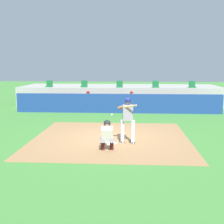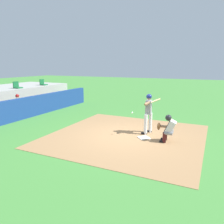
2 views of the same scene
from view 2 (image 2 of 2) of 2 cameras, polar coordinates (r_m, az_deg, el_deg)
The scene contains 10 objects.
ground_plane at distance 9.69m, azimuth 3.77°, elevation -6.17°, with size 80.00×80.00×0.00m, color #428438.
dirt_infield at distance 9.68m, azimuth 3.77°, elevation -6.14°, with size 6.40×6.40×0.01m, color #9E754C.
home_plate at distance 9.43m, azimuth 8.32°, elevation -6.64°, with size 0.44×0.44×0.02m, color white.
batter_at_plate at distance 9.81m, azimuth 9.49°, elevation 0.21°, with size 0.76×0.69×1.80m.
catcher_crouched at distance 9.02m, azimuth 14.32°, elevation -3.89°, with size 0.50×1.91×1.13m.
dugout_wall at distance 13.28m, azimuth -23.26°, elevation 0.61°, with size 13.00×0.30×1.20m, color navy.
dugout_bench at distance 14.10m, azimuth -25.84°, elevation -0.55°, with size 11.80×0.44×0.45m, color olive.
dugout_player_1 at distance 14.45m, azimuth -22.98°, elevation 1.81°, with size 0.49×0.70×1.30m.
stadium_seat_3 at distance 16.99m, azimuth -23.49°, elevation 6.15°, with size 0.46×0.46×0.48m.
stadium_seat_4 at distance 18.80m, azimuth -17.54°, elevation 7.10°, with size 0.46×0.46×0.48m.
Camera 2 is at (-8.55, -3.35, 3.07)m, focal length 35.05 mm.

